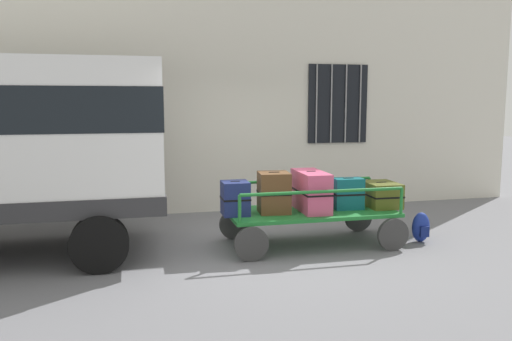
# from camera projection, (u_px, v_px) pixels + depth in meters

# --- Properties ---
(ground_plane) EXTENTS (40.00, 40.00, 0.00)m
(ground_plane) POSITION_uv_depth(u_px,v_px,m) (259.00, 247.00, 7.28)
(ground_plane) COLOR slate
(building_wall) EXTENTS (12.00, 0.38, 5.00)m
(building_wall) POSITION_uv_depth(u_px,v_px,m) (224.00, 77.00, 9.53)
(building_wall) COLOR silver
(building_wall) RESTS_ON ground
(luggage_cart) EXTENTS (2.46, 1.17, 0.50)m
(luggage_cart) POSITION_uv_depth(u_px,v_px,m) (311.00, 217.00, 7.37)
(luggage_cart) COLOR #1E722D
(luggage_cart) RESTS_ON ground
(cart_railing) EXTENTS (2.33, 1.04, 0.38)m
(cart_railing) POSITION_uv_depth(u_px,v_px,m) (311.00, 189.00, 7.32)
(cart_railing) COLOR #1E722D
(cart_railing) RESTS_ON luggage_cart
(suitcase_left_bottom) EXTENTS (0.38, 0.40, 0.47)m
(suitcase_left_bottom) POSITION_uv_depth(u_px,v_px,m) (235.00, 198.00, 7.04)
(suitcase_left_bottom) COLOR navy
(suitcase_left_bottom) RESTS_ON luggage_cart
(suitcase_midleft_bottom) EXTENTS (0.47, 0.48, 0.57)m
(suitcase_midleft_bottom) POSITION_uv_depth(u_px,v_px,m) (274.00, 193.00, 7.18)
(suitcase_midleft_bottom) COLOR brown
(suitcase_midleft_bottom) RESTS_ON luggage_cart
(suitcase_center_bottom) EXTENTS (0.39, 0.87, 0.57)m
(suitcase_center_bottom) POSITION_uv_depth(u_px,v_px,m) (311.00, 191.00, 7.33)
(suitcase_center_bottom) COLOR #CC4C72
(suitcase_center_bottom) RESTS_ON luggage_cart
(suitcase_midright_bottom) EXTENTS (0.44, 0.28, 0.46)m
(suitcase_midright_bottom) POSITION_uv_depth(u_px,v_px,m) (348.00, 194.00, 7.43)
(suitcase_midright_bottom) COLOR #0F5960
(suitcase_midright_bottom) RESTS_ON luggage_cart
(suitcase_right_bottom) EXTENTS (0.47, 0.62, 0.37)m
(suitcase_right_bottom) POSITION_uv_depth(u_px,v_px,m) (381.00, 194.00, 7.61)
(suitcase_right_bottom) COLOR #4C5119
(suitcase_right_bottom) RESTS_ON luggage_cart
(backpack) EXTENTS (0.27, 0.22, 0.44)m
(backpack) POSITION_uv_depth(u_px,v_px,m) (421.00, 227.00, 7.54)
(backpack) COLOR navy
(backpack) RESTS_ON ground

